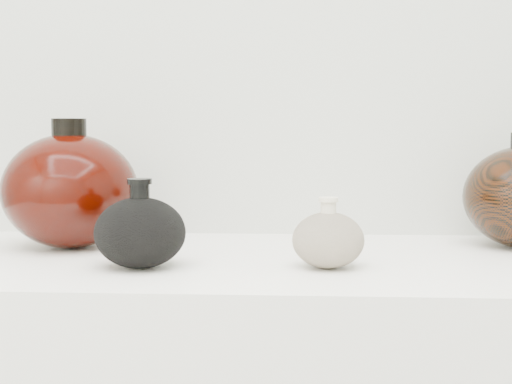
{
  "coord_description": "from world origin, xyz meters",
  "views": [
    {
      "loc": [
        0.1,
        -0.14,
        1.1
      ],
      "look_at": [
        0.03,
        0.92,
        1.0
      ],
      "focal_mm": 50.0,
      "sensor_mm": 36.0,
      "label": 1
    }
  ],
  "objects": [
    {
      "name": "black_gourd_vase",
      "position": [
        -0.13,
        0.86,
        0.95
      ],
      "size": [
        0.14,
        0.14,
        0.13
      ],
      "color": "black",
      "rests_on": "display_counter"
    },
    {
      "name": "cream_gourd_vase",
      "position": [
        0.14,
        0.87,
        0.94
      ],
      "size": [
        0.11,
        0.11,
        0.1
      ],
      "color": "#B8A78F",
      "rests_on": "display_counter"
    },
    {
      "name": "left_round_pot",
      "position": [
        -0.28,
        1.03,
        1.0
      ],
      "size": [
        0.24,
        0.24,
        0.22
      ],
      "color": "black",
      "rests_on": "display_counter"
    }
  ]
}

